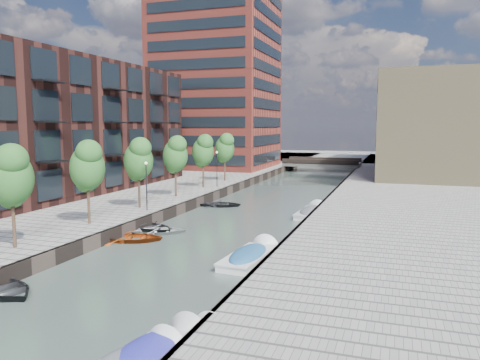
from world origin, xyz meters
The scene contains 29 objects.
water centered at (0.00, 40.00, 0.00)m, with size 300.00×300.00×0.00m, color #38473F.
quay_left centered at (-36.00, 40.00, 0.50)m, with size 60.00×140.00×1.00m, color gray.
quay_right centered at (16.00, 40.00, 0.50)m, with size 20.00×140.00×1.00m, color gray.
quay_wall_left centered at (-6.10, 40.00, 0.50)m, with size 0.25×140.00×1.00m, color #332823.
quay_wall_right centered at (6.10, 40.00, 0.50)m, with size 0.25×140.00×1.00m, color #332823.
far_closure centered at (0.00, 100.00, 0.50)m, with size 80.00×40.00×1.00m, color gray.
apartment_block centered at (-20.00, 30.00, 8.00)m, with size 8.00×38.00×14.00m, color black.
tower centered at (-17.00, 65.00, 16.00)m, with size 18.00×18.00×30.00m, color #95362B.
tan_block_near centered at (16.00, 62.00, 8.00)m, with size 12.00×25.00×14.00m, color #8B7B55.
tan_block_far centered at (16.00, 88.00, 9.00)m, with size 12.00×20.00×16.00m, color #8B7B55.
bridge centered at (0.00, 72.00, 1.39)m, with size 13.00×6.00×1.30m.
tree_1 centered at (-8.50, 11.00, 5.31)m, with size 2.50×2.50×5.95m.
tree_2 centered at (-8.50, 18.00, 5.31)m, with size 2.50×2.50×5.95m.
tree_3 centered at (-8.50, 25.00, 5.31)m, with size 2.50×2.50×5.95m.
tree_4 centered at (-8.50, 32.00, 5.31)m, with size 2.50×2.50×5.95m.
tree_5 centered at (-8.50, 39.00, 5.31)m, with size 2.50×2.50×5.95m.
tree_6 centered at (-8.50, 46.00, 5.31)m, with size 2.50×2.50×5.95m.
lamp_1 centered at (-7.20, 24.00, 3.51)m, with size 0.24×0.24×4.12m.
lamp_2 centered at (-7.20, 40.00, 3.51)m, with size 0.24×0.24×4.12m.
sloop_0 centered at (-5.40, 6.87, 0.00)m, with size 3.26×4.56×0.95m, color black.
sloop_1 centered at (-5.39, 21.47, 0.00)m, with size 3.13×4.39×0.91m, color black.
sloop_2 centered at (-4.94, 17.96, 0.00)m, with size 3.20×4.48×0.93m, color #9B3C10.
sloop_3 centered at (-4.23, 20.62, 0.00)m, with size 2.86×4.01×0.83m, color silver.
sloop_4 centered at (-4.14, 33.21, 0.00)m, with size 2.99×4.19×0.87m, color #232225.
motorboat_0 centered at (4.88, 3.12, 0.22)m, with size 2.77×5.77×1.84m.
motorboat_2 centered at (5.54, 3.69, 0.11)m, with size 3.24×5.83×1.84m.
motorboat_3 centered at (4.44, 16.26, 0.23)m, with size 2.37×5.82×1.90m.
motorboat_4 centered at (5.41, 31.64, 0.23)m, with size 2.20×5.75×1.89m.
car centered at (11.84, 60.98, 1.58)m, with size 1.37×3.41×1.16m, color silver.
Camera 1 is at (12.70, -10.15, 8.16)m, focal length 35.00 mm.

